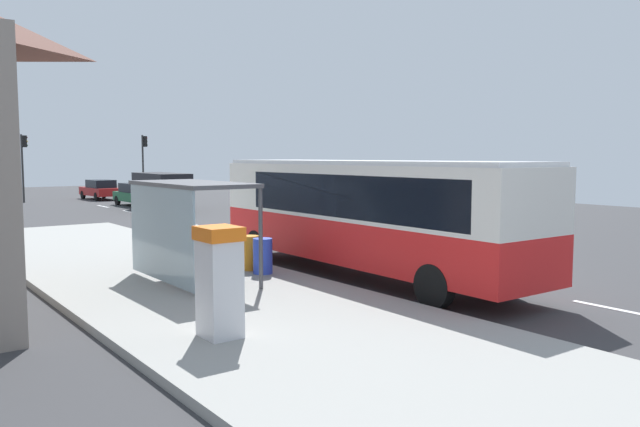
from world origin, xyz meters
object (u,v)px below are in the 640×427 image
object	(u,v)px
sedan_near	(100,189)
ticket_machine	(219,281)
traffic_light_near_side	(144,156)
sedan_far	(137,194)
bus	(364,210)
white_van	(161,189)
traffic_light_far_side	(24,157)
recycling_bin_green	(237,250)
recycling_bin_orange	(250,253)
recycling_bin_blue	(263,256)
bus_shelter	(181,206)

from	to	relation	value
sedan_near	ticket_machine	xyz separation A→B (m)	(-10.20, -39.17, 0.38)
sedan_near	traffic_light_near_side	bearing A→B (deg)	-16.05
sedan_far	traffic_light_near_side	world-z (taller)	traffic_light_near_side
bus	sedan_far	size ratio (longest dim) A/B	2.48
white_van	traffic_light_far_side	xyz separation A→B (m)	(-5.30, 12.14, 1.92)
traffic_light_near_side	traffic_light_far_side	xyz separation A→B (m)	(-8.60, 0.80, -0.06)
bus	recycling_bin_green	size ratio (longest dim) A/B	11.62
sedan_near	traffic_light_near_side	size ratio (longest dim) A/B	0.90
white_van	recycling_bin_orange	size ratio (longest dim) A/B	5.55
recycling_bin_green	traffic_light_far_side	xyz separation A→B (m)	(1.10, 33.04, 2.61)
bus	white_van	distance (m)	23.90
traffic_light_far_side	ticket_machine	bearing A→B (deg)	-97.01
recycling_bin_blue	traffic_light_near_side	world-z (taller)	traffic_light_near_side
recycling_bin_green	bus_shelter	world-z (taller)	bus_shelter
bus	ticket_machine	distance (m)	7.06
bus	recycling_bin_green	xyz separation A→B (m)	(-2.49, 2.67, -1.19)
sedan_far	ticket_machine	bearing A→B (deg)	-108.02
ticket_machine	recycling_bin_orange	size ratio (longest dim) A/B	2.04
white_van	sedan_near	size ratio (longest dim) A/B	1.18
sedan_far	traffic_light_far_side	size ratio (longest dim) A/B	0.91
recycling_bin_orange	traffic_light_far_side	size ratio (longest dim) A/B	0.19
ticket_machine	recycling_bin_green	size ratio (longest dim) A/B	2.04
white_van	sedan_far	distance (m)	4.47
bus	traffic_light_far_side	xyz separation A→B (m)	(-1.39, 35.71, 1.42)
sedan_far	bus_shelter	size ratio (longest dim) A/B	1.11
bus	bus_shelter	size ratio (longest dim) A/B	2.76
white_van	traffic_light_near_side	distance (m)	11.97
bus	traffic_light_far_side	distance (m)	35.76
white_van	ticket_machine	world-z (taller)	white_van
ticket_machine	bus_shelter	size ratio (longest dim) A/B	0.48
sedan_near	recycling_bin_blue	world-z (taller)	sedan_near
sedan_far	traffic_light_near_side	xyz separation A→B (m)	(3.20, 6.90, 2.53)
ticket_machine	recycling_bin_green	xyz separation A→B (m)	(3.70, 6.01, -0.52)
sedan_far	recycling_bin_green	size ratio (longest dim) A/B	4.68
white_van	traffic_light_far_side	size ratio (longest dim) A/B	1.08
sedan_near	traffic_light_far_side	world-z (taller)	traffic_light_far_side
sedan_near	sedan_far	world-z (taller)	same
traffic_light_near_side	recycling_bin_green	bearing A→B (deg)	-106.74
traffic_light_far_side	bus_shelter	bearing A→B (deg)	-95.54
ticket_machine	white_van	bearing A→B (deg)	69.43
recycling_bin_orange	traffic_light_far_side	bearing A→B (deg)	88.13
traffic_light_far_side	bus_shelter	size ratio (longest dim) A/B	1.22
white_van	bus_shelter	bearing A→B (deg)	-111.35
sedan_near	recycling_bin_orange	size ratio (longest dim) A/B	4.71
bus	recycling_bin_blue	world-z (taller)	bus
recycling_bin_blue	bus_shelter	bearing A→B (deg)	173.05
bus	traffic_light_near_side	distance (m)	35.68
recycling_bin_blue	recycling_bin_green	distance (m)	1.40
white_van	recycling_bin_blue	bearing A→B (deg)	-106.01
white_van	recycling_bin_blue	distance (m)	23.22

